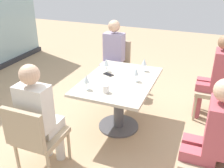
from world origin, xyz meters
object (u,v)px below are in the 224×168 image
person_front_left (209,135)px  person_far_left (39,113)px  person_far_right (113,54)px  wine_glass_2 (106,62)px  cell_phone_on_table (108,74)px  wine_glass_3 (144,62)px  dining_table_main (119,92)px  chair_front_right (221,88)px  chair_far_right (115,63)px  chair_front_left (218,155)px  chair_far_left (35,135)px  wine_glass_1 (86,79)px  coffee_cup (106,89)px  wine_glass_0 (136,72)px  person_front_right (215,73)px

person_front_left → person_far_left: same height
person_far_right → wine_glass_2: 0.88m
cell_phone_on_table → wine_glass_3: bearing=-31.7°
dining_table_main → cell_phone_on_table: cell_phone_on_table is taller
chair_front_right → wine_glass_3: size_ratio=4.70×
chair_far_right → person_front_left: bearing=-139.0°
chair_front_left → person_far_right: size_ratio=0.69×
chair_far_left → wine_glass_1: wine_glass_1 is taller
dining_table_main → cell_phone_on_table: 0.29m
coffee_cup → person_front_left: bearing=-107.5°
chair_front_left → coffee_cup: (0.37, 1.28, 0.28)m
chair_front_left → chair_far_left: (-0.38, 1.76, 0.00)m
chair_front_right → wine_glass_3: (-0.35, 1.05, 0.37)m
person_far_left → cell_phone_on_table: 1.17m
wine_glass_2 → chair_far_right: bearing=13.9°
chair_front_left → person_far_left: 1.80m
dining_table_main → coffee_cup: 0.46m
chair_front_right → wine_glass_1: bearing=127.4°
dining_table_main → coffee_cup: coffee_cup is taller
chair_far_right → person_far_right: person_far_right is taller
chair_front_right → coffee_cup: 1.75m
chair_far_right → wine_glass_0: (-1.11, -0.71, 0.37)m
person_front_left → person_far_left: (-0.27, 1.66, 0.00)m
chair_front_right → wine_glass_2: (-0.56, 1.53, 0.37)m
wine_glass_0 → cell_phone_on_table: (0.06, 0.41, -0.13)m
chair_far_left → person_front_right: (1.90, -1.66, 0.20)m
dining_table_main → chair_front_right: size_ratio=1.43×
person_front_right → person_far_left: 2.44m
chair_far_left → cell_phone_on_table: chair_far_left is taller
cell_phone_on_table → chair_front_right: bearing=-44.4°
wine_glass_2 → coffee_cup: (-0.60, -0.25, -0.09)m
person_front_right → wine_glass_3: 1.01m
person_far_right → wine_glass_1: 1.46m
dining_table_main → person_front_right: (0.76, -1.16, 0.16)m
person_front_left → coffee_cup: size_ratio=14.00×
cell_phone_on_table → chair_far_right: bearing=37.5°
wine_glass_3 → cell_phone_on_table: size_ratio=1.28×
chair_front_left → wine_glass_3: 1.62m
chair_far_left → chair_front_right: bearing=-42.8°
chair_far_left → wine_glass_2: size_ratio=4.70×
person_front_right → chair_front_left: bearing=-175.9°
person_far_left → person_far_right: same height
person_front_right → wine_glass_2: 1.54m
person_front_left → wine_glass_1: bearing=75.8°
person_front_right → cell_phone_on_table: bearing=116.2°
chair_far_right → wine_glass_0: bearing=-147.2°
dining_table_main → person_front_right: person_front_right is taller
coffee_cup → cell_phone_on_table: 0.52m
chair_front_right → wine_glass_2: size_ratio=4.70×
dining_table_main → person_front_right: size_ratio=0.99×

